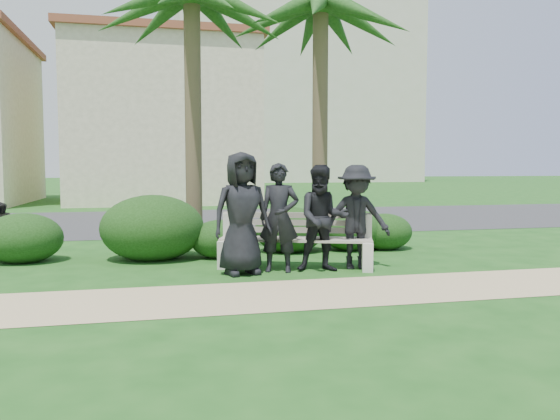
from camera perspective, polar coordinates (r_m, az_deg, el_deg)
The scene contains 17 objects.
ground at distance 8.54m, azimuth -3.31°, elevation -6.16°, with size 160.00×160.00×0.00m, color #184914.
footpath at distance 6.81m, azimuth -0.80°, elevation -8.90°, with size 30.00×1.60×0.01m, color tan.
asphalt_street at distance 16.42m, azimuth -7.89°, elevation -1.07°, with size 160.00×8.00×0.01m, color #2D2D30.
stucco_bldg_right at distance 26.37m, azimuth -12.04°, elevation 8.92°, with size 8.40×8.40×7.30m.
hotel_tower at distance 66.19m, azimuth 0.93°, elevation 14.77°, with size 26.00×18.00×37.30m.
park_bench at distance 8.58m, azimuth 1.55°, elevation -3.57°, with size 2.55×1.29×0.83m.
man_a at distance 8.03m, azimuth -4.03°, elevation -0.34°, with size 0.88×0.57×1.80m, color black.
man_b at distance 8.20m, azimuth -0.09°, elevation -0.81°, with size 0.60×0.39×1.64m, color black.
man_c at distance 8.26m, azimuth 4.49°, elevation -0.87°, with size 0.79×0.61×1.62m, color black.
man_d at distance 8.53m, azimuth 8.00°, elevation -0.73°, with size 1.04×0.60×1.62m, color black.
hedge_a at distance 10.05m, azimuth -25.29°, elevation -2.54°, with size 1.30×1.07×0.85m, color black.
hedge_b at distance 9.60m, azimuth -13.19°, elevation -1.63°, with size 1.76×1.45×1.15m, color black.
hedge_c at distance 9.61m, azimuth -6.25°, elevation -2.92°, with size 1.05×0.87×0.69m, color black.
hedge_d at distance 10.21m, azimuth 1.04°, elevation -1.94°, with size 1.33×1.10×0.87m, color black.
hedge_e at distance 10.54m, azimuth 7.53°, elevation -1.92°, with size 1.26×1.04×0.82m, color black.
hedge_f at distance 10.72m, azimuth 10.85°, elevation -2.14°, with size 1.09×0.90×0.71m, color black.
palm_right at distance 11.96m, azimuth 4.28°, elevation 20.56°, with size 3.00×3.00×5.87m.
Camera 1 is at (-1.37, -8.28, 1.58)m, focal length 35.00 mm.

